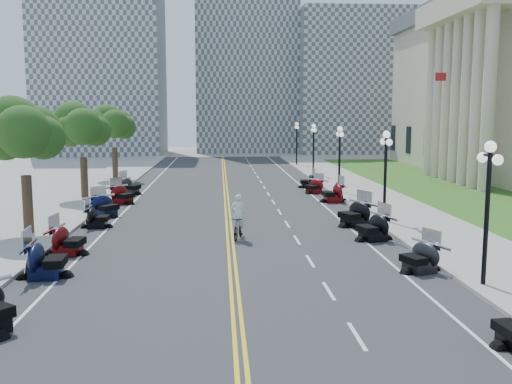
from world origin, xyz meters
name	(u,v)px	position (x,y,z in m)	size (l,w,h in m)	color
ground	(230,241)	(0.00, 0.00, 0.00)	(160.00, 160.00, 0.00)	gray
road	(227,207)	(0.00, 10.00, 0.00)	(16.00, 90.00, 0.01)	#333335
centerline_yellow_a	(225,207)	(-0.12, 10.00, 0.01)	(0.12, 90.00, 0.00)	yellow
centerline_yellow_b	(229,207)	(0.12, 10.00, 0.01)	(0.12, 90.00, 0.00)	yellow
edge_line_north	(325,206)	(6.40, 10.00, 0.01)	(0.12, 90.00, 0.00)	white
edge_line_south	(128,208)	(-6.40, 10.00, 0.01)	(0.12, 90.00, 0.00)	white
lane_dash_3	(357,336)	(3.20, -12.00, 0.01)	(0.12, 2.00, 0.00)	white
lane_dash_4	(329,291)	(3.20, -8.00, 0.01)	(0.12, 2.00, 0.00)	white
lane_dash_5	(310,261)	(3.20, -4.00, 0.01)	(0.12, 2.00, 0.00)	white
lane_dash_6	(297,240)	(3.20, 0.00, 0.01)	(0.12, 2.00, 0.00)	white
lane_dash_7	(287,224)	(3.20, 4.00, 0.01)	(0.12, 2.00, 0.00)	white
lane_dash_8	(279,212)	(3.20, 8.00, 0.01)	(0.12, 2.00, 0.00)	white
lane_dash_9	(273,202)	(3.20, 12.00, 0.01)	(0.12, 2.00, 0.00)	white
lane_dash_10	(268,194)	(3.20, 16.00, 0.01)	(0.12, 2.00, 0.00)	white
lane_dash_11	(264,187)	(3.20, 20.00, 0.01)	(0.12, 2.00, 0.00)	white
lane_dash_12	(261,182)	(3.20, 24.00, 0.01)	(0.12, 2.00, 0.00)	white
lane_dash_13	(258,177)	(3.20, 28.00, 0.01)	(0.12, 2.00, 0.00)	white
lane_dash_14	(255,173)	(3.20, 32.00, 0.01)	(0.12, 2.00, 0.00)	white
lane_dash_15	(253,169)	(3.20, 36.00, 0.01)	(0.12, 2.00, 0.00)	white
lane_dash_16	(251,166)	(3.20, 40.00, 0.01)	(0.12, 2.00, 0.00)	white
lane_dash_17	(249,163)	(3.20, 44.00, 0.01)	(0.12, 2.00, 0.00)	white
lane_dash_18	(247,160)	(3.20, 48.00, 0.01)	(0.12, 2.00, 0.00)	white
lane_dash_19	(246,158)	(3.20, 52.00, 0.01)	(0.12, 2.00, 0.00)	white
sidewalk_north	(386,205)	(10.50, 10.00, 0.07)	(5.00, 90.00, 0.15)	#9E9991
sidewalk_south	(63,208)	(-10.50, 10.00, 0.07)	(5.00, 90.00, 0.15)	#9E9991
lawn	(442,189)	(17.50, 18.00, 0.05)	(9.00, 60.00, 0.10)	#356023
distant_block_a	(102,68)	(-18.00, 62.00, 13.00)	(18.00, 14.00, 26.00)	gray
distant_block_b	(246,59)	(4.00, 68.00, 15.00)	(16.00, 12.00, 30.00)	gray
distant_block_c	(359,83)	(22.00, 65.00, 11.00)	(20.00, 14.00, 22.00)	gray
street_lamp_1	(487,214)	(8.60, -8.00, 2.60)	(0.50, 1.20, 4.90)	black
street_lamp_2	(385,177)	(8.60, 4.00, 2.60)	(0.50, 1.20, 4.90)	black
street_lamp_3	(339,160)	(8.60, 16.00, 2.60)	(0.50, 1.20, 4.90)	black
street_lamp_4	(313,150)	(8.60, 28.00, 2.60)	(0.50, 1.20, 4.90)	black
street_lamp_5	(297,144)	(8.60, 40.00, 2.60)	(0.50, 1.20, 4.90)	black
flagpole	(433,126)	(18.00, 22.00, 5.00)	(1.10, 0.20, 10.00)	silver
tree_2	(24,140)	(-10.00, 2.00, 4.75)	(4.80, 4.80, 9.20)	#235619
tree_3	(82,132)	(-10.00, 14.00, 4.75)	(4.80, 4.80, 9.20)	#235619
tree_4	(114,128)	(-10.00, 26.00, 4.75)	(4.80, 4.80, 9.20)	#235619
motorcycle_n_4	(420,255)	(7.11, -5.86, 0.66)	(1.88, 1.88, 1.31)	black
motorcycle_n_5	(373,226)	(6.80, -0.32, 0.72)	(2.07, 2.07, 1.45)	black
motorcycle_n_6	(355,212)	(6.75, 3.18, 0.77)	(2.20, 2.20, 1.54)	black
motorcycle_n_8	(333,192)	(7.28, 11.70, 0.74)	(2.11, 2.11, 1.48)	#590A0C
motorcycle_n_9	(314,185)	(6.70, 16.21, 0.63)	(1.79, 1.79, 1.26)	#590A0C
motorcycle_n_10	(308,180)	(6.76, 19.58, 0.64)	(1.83, 1.83, 1.28)	black
motorcycle_s_4	(46,258)	(-6.89, -5.74, 0.76)	(2.16, 2.16, 1.51)	black
motorcycle_s_5	(68,239)	(-7.00, -2.25, 0.70)	(2.01, 2.01, 1.41)	#590A0C
motorcycle_s_6	(97,216)	(-6.98, 3.67, 0.64)	(1.81, 1.81, 1.27)	black
motorcycle_s_7	(105,205)	(-7.23, 7.05, 0.72)	(2.05, 2.05, 1.43)	black
motorcycle_s_8	(122,193)	(-7.03, 11.93, 0.71)	(2.03, 2.03, 1.42)	#590A0C
motorcycle_s_9	(130,185)	(-7.22, 16.46, 0.72)	(2.06, 2.06, 1.44)	black
bicycle	(238,228)	(0.39, 0.32, 0.57)	(0.53, 1.88, 1.13)	#A51414
cyclist_rider	(238,197)	(0.39, 0.32, 2.06)	(0.68, 0.45, 1.86)	silver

